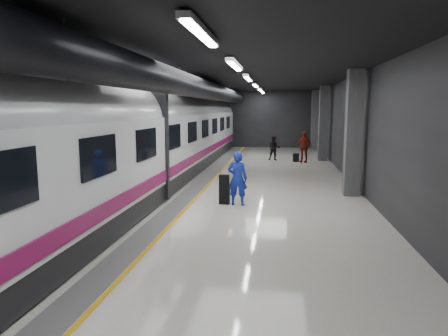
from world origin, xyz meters
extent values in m
plane|color=silver|center=(0.00, 0.00, 0.00)|extent=(40.00, 40.00, 0.00)
cube|color=black|center=(0.00, 0.00, 4.50)|extent=(10.00, 40.00, 0.02)
cube|color=#28282B|center=(0.00, 20.00, 2.25)|extent=(10.00, 0.02, 4.50)
cube|color=#28282B|center=(-5.00, 0.00, 2.25)|extent=(0.02, 40.00, 4.50)
cube|color=#28282B|center=(5.00, 0.00, 2.25)|extent=(0.02, 40.00, 4.50)
cube|color=slate|center=(-1.35, 0.00, 0.01)|extent=(0.65, 39.80, 0.01)
cube|color=yellow|center=(-0.95, 0.00, 0.01)|extent=(0.10, 39.80, 0.01)
cylinder|color=black|center=(-1.30, 0.00, 3.95)|extent=(0.80, 38.00, 0.80)
cube|color=silver|center=(0.60, -6.00, 4.40)|extent=(0.22, 2.60, 0.10)
cube|color=silver|center=(0.60, -1.00, 4.40)|extent=(0.22, 2.60, 0.10)
cube|color=silver|center=(0.60, 4.00, 4.40)|extent=(0.22, 2.60, 0.10)
cube|color=silver|center=(0.60, 9.00, 4.40)|extent=(0.22, 2.60, 0.10)
cube|color=silver|center=(0.60, 14.00, 4.40)|extent=(0.22, 2.60, 0.10)
cube|color=silver|center=(0.60, 18.00, 4.40)|extent=(0.22, 2.60, 0.10)
cube|color=#515154|center=(4.55, 2.00, 2.25)|extent=(0.55, 0.55, 4.50)
cube|color=#515154|center=(4.55, 12.00, 2.25)|extent=(0.55, 0.55, 4.50)
cube|color=#515154|center=(4.55, 18.00, 2.25)|extent=(0.55, 0.55, 4.50)
cube|color=black|center=(-3.25, 0.00, 0.35)|extent=(2.80, 38.00, 0.60)
cube|color=white|center=(-3.25, 0.00, 1.75)|extent=(2.90, 38.00, 2.20)
cylinder|color=white|center=(-3.25, 0.00, 2.70)|extent=(2.80, 38.00, 2.80)
cube|color=#840C49|center=(-1.78, 0.00, 0.95)|extent=(0.04, 38.00, 0.35)
cube|color=black|center=(-3.25, 0.00, 2.00)|extent=(3.05, 0.25, 3.80)
cube|color=black|center=(-1.78, -8.00, 2.15)|extent=(0.05, 1.60, 0.85)
cube|color=black|center=(-1.78, -5.00, 2.15)|extent=(0.05, 1.60, 0.85)
cube|color=black|center=(-1.78, -2.00, 2.15)|extent=(0.05, 1.60, 0.85)
cube|color=black|center=(-1.78, 1.00, 2.15)|extent=(0.05, 1.60, 0.85)
cube|color=black|center=(-1.78, 4.00, 2.15)|extent=(0.05, 1.60, 0.85)
cube|color=black|center=(-1.78, 7.00, 2.15)|extent=(0.05, 1.60, 0.85)
cube|color=black|center=(-1.78, 10.00, 2.15)|extent=(0.05, 1.60, 0.85)
cube|color=black|center=(-1.78, 13.00, 2.15)|extent=(0.05, 1.60, 0.85)
cube|color=black|center=(-1.78, 16.00, 2.15)|extent=(0.05, 1.60, 0.85)
imported|color=#1925BE|center=(0.60, -0.10, 0.88)|extent=(0.66, 0.45, 1.77)
cube|color=black|center=(0.16, -0.02, 0.27)|extent=(0.35, 0.24, 0.55)
cube|color=black|center=(0.15, -0.01, 0.76)|extent=(0.33, 0.18, 0.44)
imported|color=black|center=(1.62, 11.54, 0.76)|extent=(0.77, 0.62, 1.52)
imported|color=maroon|center=(3.36, 10.98, 0.92)|extent=(1.17, 0.86, 1.84)
cube|color=black|center=(2.92, 11.11, 0.25)|extent=(0.37, 0.26, 0.50)
camera|label=1|loc=(1.93, -12.81, 3.13)|focal=32.00mm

